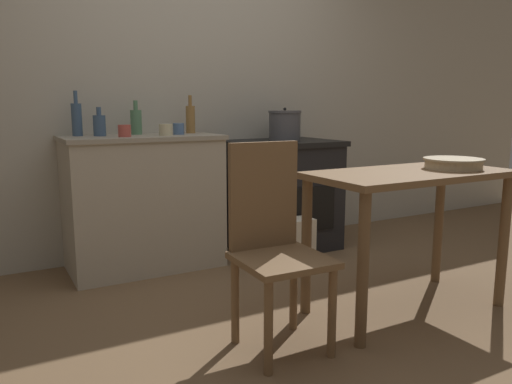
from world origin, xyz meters
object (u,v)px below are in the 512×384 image
cup_center (125,131)px  work_table (409,196)px  flour_sack (296,242)px  bottle_far_left (99,125)px  chair (274,242)px  bottle_mid_left (77,119)px  mixing_bowl_large (453,163)px  stove (281,194)px  bottle_left (190,119)px  cup_mid_right (179,129)px  cup_center_right (166,130)px  stock_pot (285,125)px  bottle_center_left (136,121)px

cup_center → work_table: bearing=-48.0°
flour_sack → bottle_far_left: 1.59m
chair → bottle_mid_left: bottle_mid_left is taller
mixing_bowl_large → bottle_far_left: bottle_far_left is taller
cup_center → stove: bearing=3.9°
bottle_far_left → flour_sack: bearing=-23.2°
mixing_bowl_large → bottle_left: size_ratio=1.18×
work_table → bottle_left: 1.73m
cup_mid_right → cup_center_right: bearing=-145.6°
work_table → stock_pot: bearing=86.0°
work_table → bottle_left: bottle_left is taller
chair → bottle_far_left: 1.65m
bottle_center_left → bottle_left: bearing=-2.2°
work_table → bottle_mid_left: (-1.45, 1.59, 0.40)m
mixing_bowl_large → bottle_far_left: bearing=135.7°
bottle_mid_left → flour_sack: bearing=-24.0°
work_table → cup_mid_right: bearing=119.0°
bottle_center_left → cup_center: 0.28m
cup_center → bottle_far_left: bearing=124.6°
work_table → bottle_mid_left: 2.19m
flour_sack → cup_mid_right: (-0.71, 0.45, 0.81)m
bottle_center_left → cup_mid_right: 0.30m
bottle_far_left → cup_center_right: bottle_far_left is taller
chair → bottle_center_left: 1.66m
mixing_bowl_large → bottle_left: bottle_left is taller
bottle_mid_left → stock_pot: bearing=-5.5°
cup_center_right → cup_mid_right: bearing=34.4°
bottle_center_left → chair: bearing=-82.9°
work_table → cup_center_right: (-0.92, 1.34, 0.32)m
work_table → flour_sack: 1.09m
stove → stock_pot: 0.55m
bottle_center_left → bottle_far_left: bearing=-166.6°
mixing_bowl_large → bottle_center_left: bottle_center_left is taller
mixing_bowl_large → bottle_mid_left: 2.39m
mixing_bowl_large → bottle_far_left: 2.24m
mixing_bowl_large → bottle_far_left: size_ratio=1.70×
stock_pot → stove: bearing=-154.0°
stove → flour_sack: bearing=-108.2°
cup_mid_right → stock_pot: bearing=0.6°
flour_sack → mixing_bowl_large: size_ratio=1.03×
cup_mid_right → mixing_bowl_large: bearing=-54.1°
chair → stove: bearing=58.3°
work_table → flour_sack: (-0.08, 0.98, -0.48)m
stove → cup_mid_right: size_ratio=11.00×
stock_pot → bottle_mid_left: 1.56m
stock_pot → cup_center: (-1.30, -0.10, -0.01)m
stove → chair: bearing=-123.1°
cup_center → chair: bearing=-75.6°
chair → bottle_mid_left: size_ratio=3.24×
work_table → cup_center_right: cup_center_right is taller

